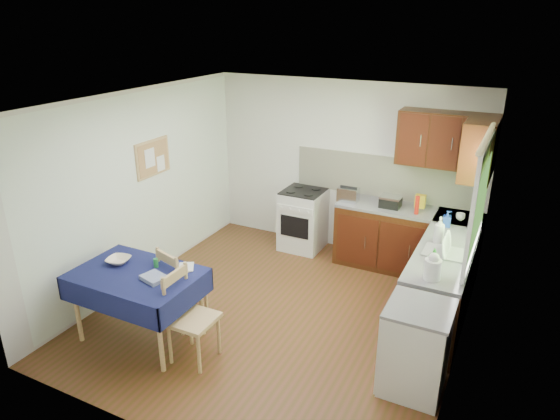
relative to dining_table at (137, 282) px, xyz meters
The scene contains 33 objects.
floor 1.72m from the dining_table, 43.69° to the left, with size 4.20×4.20×0.00m, color #4C3514.
ceiling 2.39m from the dining_table, 43.69° to the left, with size 4.00×4.20×0.02m, color white.
wall_back 3.42m from the dining_table, 70.40° to the left, with size 4.00×0.02×2.50m, color silver.
wall_front 1.62m from the dining_table, 41.89° to the right, with size 4.00×0.02×2.50m, color silver.
wall_left 1.49m from the dining_table, 128.66° to the left, with size 0.02×4.20×2.50m, color white.
wall_right 3.36m from the dining_table, 19.07° to the left, with size 0.02×4.20×2.50m, color silver.
base_cabinets 3.43m from the dining_table, 43.22° to the left, with size 1.90×2.30×0.86m.
worktop_back 3.62m from the dining_table, 52.86° to the left, with size 1.90×0.60×0.04m, color slate.
worktop_right 3.33m from the dining_table, 31.45° to the left, with size 0.60×1.70×0.04m, color slate.
worktop_corner 4.05m from the dining_table, 45.50° to the left, with size 0.60×0.60×0.04m, color slate.
splashback 3.67m from the dining_table, 60.62° to the left, with size 2.70×0.02×0.60m, color white.
upper_cabinets 4.09m from the dining_table, 47.32° to the left, with size 1.20×0.85×0.70m.
stove 2.96m from the dining_table, 77.60° to the left, with size 0.60×0.61×0.92m.
window 3.71m from the dining_table, 29.87° to the left, with size 0.04×1.48×1.26m.
fridge 2.89m from the dining_table, 10.65° to the left, with size 0.58×0.60×0.89m.
corkboard 1.85m from the dining_table, 121.18° to the left, with size 0.04×0.62×0.47m.
dining_table is the anchor object (origin of this frame).
chair_far 0.50m from the dining_table, 59.04° to the left, with size 0.53×0.53×0.96m.
chair_near 0.71m from the dining_table, ahead, with size 0.44×0.44×0.99m.
toaster 3.11m from the dining_table, 64.11° to the left, with size 0.28×0.17×0.22m.
sandwich_press 3.45m from the dining_table, 55.69° to the left, with size 0.27×0.23×0.16m.
sauce_bottle 3.60m from the dining_table, 49.89° to the left, with size 0.05×0.05×0.24m, color red.
yellow_packet 3.78m from the dining_table, 52.45° to the left, with size 0.13×0.09×0.18m, color gold.
dish_rack 3.33m from the dining_table, 30.93° to the left, with size 0.47×0.35×0.22m.
kettle 3.04m from the dining_table, 20.84° to the left, with size 0.17×0.17×0.28m.
cup 3.99m from the dining_table, 44.26° to the left, with size 0.11×0.11×0.09m, color silver.
soap_bottle_a 3.37m from the dining_table, 35.49° to the left, with size 0.12×0.12×0.32m, color silver.
soap_bottle_b 3.70m from the dining_table, 42.30° to the left, with size 0.09×0.09×0.20m, color #1D40AB.
soap_bottle_c 3.13m from the dining_table, 27.29° to the left, with size 0.12×0.12×0.16m, color #258725.
plate_bowl 0.36m from the dining_table, 164.21° to the left, with size 0.25×0.25×0.06m, color #F6E6C9.
book 0.46m from the dining_table, 39.09° to the left, with size 0.16×0.21×0.02m, color white.
spice_jar 0.27m from the dining_table, 61.40° to the left, with size 0.05×0.05×0.10m, color #268C3A.
tea_towel 0.30m from the dining_table, ahead, with size 0.25×0.19×0.04m, color navy.
Camera 1 is at (2.29, -4.54, 3.32)m, focal length 32.00 mm.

